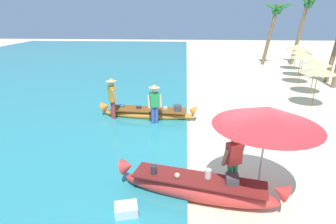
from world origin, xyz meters
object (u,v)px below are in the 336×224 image
(boat_red_foreground, at_px, (198,188))
(cooler_box, at_px, (126,211))
(person_tourist_customer, at_px, (233,161))
(boat_orange_midground, at_px, (149,113))
(person_vendor_hatted, at_px, (155,102))
(palm_tree_mid_cluster, at_px, (276,13))
(patio_umbrella_large, at_px, (267,116))
(person_vendor_assistant, at_px, (112,96))
(palm_tree_far_behind, at_px, (307,7))

(boat_red_foreground, distance_m, cooler_box, 1.74)
(cooler_box, bearing_deg, boat_red_foreground, 9.56)
(person_tourist_customer, bearing_deg, boat_orange_midground, 118.58)
(person_vendor_hatted, xyz_separation_m, palm_tree_mid_cluster, (8.42, 14.20, 3.19))
(person_vendor_hatted, distance_m, patio_umbrella_large, 5.35)
(boat_red_foreground, bearing_deg, person_vendor_assistant, 123.52)
(person_tourist_customer, relative_size, palm_tree_mid_cluster, 0.31)
(boat_orange_midground, height_order, person_vendor_hatted, person_vendor_hatted)
(person_vendor_hatted, bearing_deg, boat_red_foreground, -71.45)
(person_tourist_customer, relative_size, palm_tree_far_behind, 0.28)
(person_vendor_hatted, relative_size, person_tourist_customer, 1.05)
(palm_tree_mid_cluster, bearing_deg, boat_orange_midground, -123.01)
(person_vendor_hatted, distance_m, person_vendor_assistant, 1.81)
(boat_red_foreground, bearing_deg, person_vendor_hatted, 108.55)
(patio_umbrella_large, xyz_separation_m, palm_tree_far_behind, (7.89, 18.74, 2.56))
(boat_orange_midground, bearing_deg, palm_tree_far_behind, 50.77)
(person_tourist_customer, xyz_separation_m, cooler_box, (-2.40, -1.04, -0.74))
(boat_orange_midground, distance_m, person_tourist_customer, 5.65)
(person_vendor_hatted, height_order, palm_tree_far_behind, palm_tree_far_behind)
(person_tourist_customer, distance_m, patio_umbrella_large, 1.33)
(palm_tree_far_behind, distance_m, cooler_box, 22.96)
(boat_orange_midground, xyz_separation_m, person_tourist_customer, (2.68, -4.93, 0.65))
(palm_tree_far_behind, bearing_deg, person_vendor_assistant, -132.02)
(boat_orange_midground, relative_size, cooler_box, 8.35)
(person_vendor_hatted, xyz_separation_m, person_vendor_assistant, (-1.76, 0.42, 0.07))
(person_vendor_hatted, bearing_deg, palm_tree_mid_cluster, 59.32)
(person_vendor_assistant, bearing_deg, palm_tree_mid_cluster, 53.53)
(palm_tree_mid_cluster, xyz_separation_m, cooler_box, (-8.48, -19.45, -4.00))
(palm_tree_mid_cluster, bearing_deg, cooler_box, -113.56)
(person_vendor_hatted, relative_size, cooler_box, 3.39)
(palm_tree_mid_cluster, relative_size, palm_tree_far_behind, 0.90)
(person_tourist_customer, distance_m, palm_tree_mid_cluster, 19.67)
(person_vendor_hatted, height_order, person_tourist_customer, person_vendor_hatted)
(person_vendor_assistant, height_order, palm_tree_far_behind, palm_tree_far_behind)
(person_vendor_assistant, height_order, patio_umbrella_large, patio_umbrella_large)
(boat_red_foreground, xyz_separation_m, cooler_box, (-1.58, -0.73, -0.16))
(palm_tree_far_behind, bearing_deg, cooler_box, -119.03)
(boat_red_foreground, relative_size, person_tourist_customer, 2.50)
(patio_umbrella_large, bearing_deg, person_tourist_customer, 172.31)
(palm_tree_far_behind, xyz_separation_m, cooler_box, (-10.93, -19.69, -4.48))
(patio_umbrella_large, bearing_deg, boat_orange_midground, 123.49)
(palm_tree_far_behind, height_order, cooler_box, palm_tree_far_behind)
(person_tourist_customer, bearing_deg, palm_tree_far_behind, 65.45)
(person_vendor_hatted, relative_size, palm_tree_far_behind, 0.29)
(palm_tree_mid_cluster, bearing_deg, person_tourist_customer, -108.27)
(person_vendor_assistant, distance_m, palm_tree_far_behind, 19.20)
(boat_red_foreground, height_order, boat_orange_midground, boat_red_foreground)
(boat_orange_midground, relative_size, person_vendor_hatted, 2.46)
(boat_red_foreground, distance_m, boat_orange_midground, 5.55)
(boat_orange_midground, xyz_separation_m, palm_tree_far_behind, (11.21, 13.73, 4.38))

